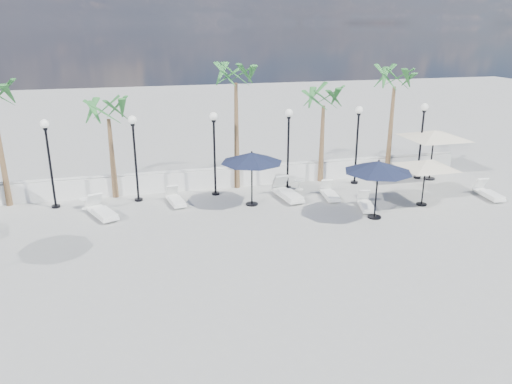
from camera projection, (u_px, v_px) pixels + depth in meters
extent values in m
plane|color=#959591|center=(248.00, 254.00, 17.24)|extent=(100.00, 100.00, 0.00)
cube|color=silver|center=(212.00, 179.00, 23.98)|extent=(26.00, 0.30, 0.90)
cube|color=silver|center=(212.00, 169.00, 23.82)|extent=(26.00, 0.12, 0.08)
cylinder|color=black|center=(56.00, 206.00, 21.56)|extent=(0.36, 0.36, 0.10)
cylinder|color=black|center=(51.00, 169.00, 21.02)|extent=(0.10, 0.10, 3.50)
cylinder|color=black|center=(45.00, 129.00, 20.47)|extent=(0.18, 0.18, 0.10)
sphere|color=white|center=(45.00, 124.00, 20.40)|extent=(0.36, 0.36, 0.36)
cylinder|color=black|center=(139.00, 200.00, 22.38)|extent=(0.36, 0.36, 0.10)
cylinder|color=black|center=(136.00, 163.00, 21.83)|extent=(0.10, 0.10, 3.50)
cylinder|color=black|center=(133.00, 125.00, 21.29)|extent=(0.18, 0.18, 0.10)
sphere|color=white|center=(132.00, 120.00, 21.22)|extent=(0.36, 0.36, 0.36)
cylinder|color=black|center=(216.00, 193.00, 23.19)|extent=(0.36, 0.36, 0.10)
cylinder|color=black|center=(215.00, 158.00, 22.65)|extent=(0.10, 0.10, 3.50)
cylinder|color=black|center=(214.00, 121.00, 22.10)|extent=(0.18, 0.18, 0.10)
sphere|color=white|center=(213.00, 116.00, 22.03)|extent=(0.36, 0.36, 0.36)
cylinder|color=black|center=(287.00, 188.00, 24.01)|extent=(0.36, 0.36, 0.10)
cylinder|color=black|center=(288.00, 153.00, 23.46)|extent=(0.10, 0.10, 3.50)
cylinder|color=black|center=(289.00, 117.00, 22.92)|extent=(0.18, 0.18, 0.10)
sphere|color=white|center=(289.00, 113.00, 22.85)|extent=(0.36, 0.36, 0.36)
cylinder|color=black|center=(354.00, 182.00, 24.83)|extent=(0.36, 0.36, 0.10)
cylinder|color=black|center=(357.00, 149.00, 24.28)|extent=(0.10, 0.10, 3.50)
cylinder|color=black|center=(359.00, 114.00, 23.73)|extent=(0.18, 0.18, 0.10)
sphere|color=white|center=(359.00, 110.00, 23.67)|extent=(0.36, 0.36, 0.36)
cylinder|color=black|center=(417.00, 177.00, 25.64)|extent=(0.36, 0.36, 0.10)
cylinder|color=black|center=(421.00, 145.00, 25.10)|extent=(0.10, 0.10, 3.50)
cylinder|color=black|center=(424.00, 111.00, 24.55)|extent=(0.18, 0.18, 0.10)
sphere|color=white|center=(425.00, 107.00, 24.48)|extent=(0.36, 0.36, 0.36)
cone|color=brown|center=(2.00, 157.00, 21.14)|extent=(0.28, 0.28, 4.40)
cone|color=brown|center=(112.00, 159.00, 22.32)|extent=(0.28, 0.28, 3.60)
cone|color=brown|center=(237.00, 137.00, 23.42)|extent=(0.28, 0.28, 5.00)
cone|color=brown|center=(322.00, 144.00, 24.62)|extent=(0.28, 0.28, 3.80)
cone|color=brown|center=(390.00, 132.00, 25.35)|extent=(0.28, 0.28, 4.60)
cube|color=white|center=(176.00, 201.00, 21.94)|extent=(0.81, 1.71, 0.09)
cube|color=white|center=(177.00, 201.00, 21.72)|extent=(0.69, 1.18, 0.09)
cube|color=white|center=(172.00, 190.00, 22.41)|extent=(0.57, 0.47, 0.51)
cube|color=white|center=(102.00, 213.00, 20.47)|extent=(1.38, 2.05, 0.11)
cube|color=white|center=(105.00, 212.00, 20.23)|extent=(1.09, 1.46, 0.11)
cube|color=white|center=(94.00, 199.00, 20.94)|extent=(0.75, 0.67, 0.61)
cube|color=white|center=(330.00, 195.00, 22.68)|extent=(0.75, 1.72, 0.09)
cube|color=white|center=(331.00, 195.00, 22.43)|extent=(0.65, 1.18, 0.09)
cube|color=white|center=(326.00, 184.00, 23.21)|extent=(0.57, 0.46, 0.52)
cube|color=white|center=(366.00, 206.00, 21.36)|extent=(0.93, 1.67, 0.09)
cube|color=white|center=(367.00, 206.00, 21.12)|extent=(0.76, 1.17, 0.09)
cube|color=white|center=(364.00, 194.00, 21.86)|extent=(0.58, 0.49, 0.50)
cube|color=white|center=(288.00, 195.00, 22.57)|extent=(0.98, 2.16, 0.11)
cube|color=white|center=(291.00, 195.00, 22.29)|extent=(0.84, 1.49, 0.11)
cube|color=white|center=(280.00, 181.00, 23.18)|extent=(0.72, 0.58, 0.65)
cube|color=white|center=(489.00, 195.00, 22.72)|extent=(0.73, 1.80, 0.09)
cube|color=white|center=(492.00, 194.00, 22.46)|extent=(0.65, 1.23, 0.09)
cube|color=white|center=(481.00, 183.00, 23.27)|extent=(0.58, 0.46, 0.55)
cylinder|color=white|center=(86.00, 208.00, 21.45)|extent=(0.35, 0.35, 0.03)
cylinder|color=white|center=(86.00, 204.00, 21.38)|extent=(0.05, 0.05, 0.42)
cylinder|color=white|center=(85.00, 199.00, 21.31)|extent=(0.46, 0.46, 0.03)
cylinder|color=white|center=(299.00, 189.00, 23.86)|extent=(0.39, 0.39, 0.03)
cylinder|color=white|center=(299.00, 185.00, 23.79)|extent=(0.06, 0.06, 0.47)
cylinder|color=white|center=(300.00, 180.00, 23.71)|extent=(0.51, 0.51, 0.03)
cylinder|color=black|center=(252.00, 204.00, 21.90)|extent=(0.54, 0.54, 0.06)
cylinder|color=black|center=(252.00, 179.00, 21.54)|extent=(0.07, 0.07, 2.32)
cone|color=black|center=(252.00, 157.00, 21.22)|extent=(2.70, 2.70, 0.43)
sphere|color=black|center=(252.00, 152.00, 21.14)|extent=(0.08, 0.08, 0.08)
cylinder|color=black|center=(374.00, 217.00, 20.43)|extent=(0.55, 0.55, 0.06)
cylinder|color=black|center=(376.00, 190.00, 20.06)|extent=(0.07, 0.07, 2.35)
cone|color=black|center=(378.00, 167.00, 19.74)|extent=(2.74, 2.74, 0.44)
sphere|color=black|center=(379.00, 161.00, 19.66)|extent=(0.08, 0.08, 0.08)
cylinder|color=black|center=(429.00, 178.00, 25.49)|extent=(0.56, 0.56, 0.07)
cylinder|color=black|center=(432.00, 155.00, 25.10)|extent=(0.08, 0.08, 2.50)
pyramid|color=beige|center=(435.00, 130.00, 24.69)|extent=(5.52, 5.52, 0.38)
cylinder|color=black|center=(421.00, 204.00, 21.89)|extent=(0.46, 0.46, 0.05)
cylinder|color=black|center=(424.00, 183.00, 21.58)|extent=(0.06, 0.06, 1.99)
pyramid|color=beige|center=(426.00, 160.00, 21.25)|extent=(4.32, 4.32, 0.31)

